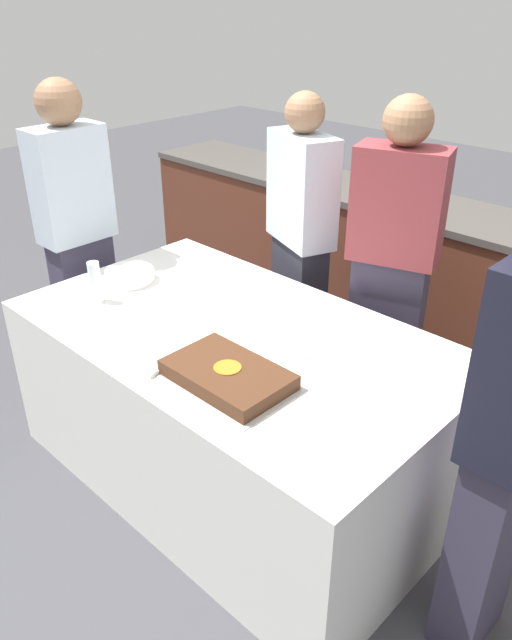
{
  "coord_description": "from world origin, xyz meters",
  "views": [
    {
      "loc": [
        1.64,
        -1.57,
        2.07
      ],
      "look_at": [
        0.13,
        0.0,
        0.88
      ],
      "focal_mm": 35.0,
      "sensor_mm": 36.0,
      "label": 1
    }
  ],
  "objects_px": {
    "person_seated_right": "(511,435)",
    "person_cutting_cake": "(391,273)",
    "cake": "(228,375)",
    "person_seated_left": "(78,237)",
    "person_standing_back": "(300,249)",
    "plate_stack": "(130,275)",
    "wine_glass": "(94,275)"
  },
  "relations": [
    {
      "from": "person_seated_right",
      "to": "person_cutting_cake",
      "type": "bearing_deg",
      "value": -130.02
    },
    {
      "from": "cake",
      "to": "person_cutting_cake",
      "type": "xyz_separation_m",
      "value": [
        0.0,
        1.06,
        0.06
      ]
    },
    {
      "from": "person_seated_left",
      "to": "person_standing_back",
      "type": "bearing_deg",
      "value": -48.54
    },
    {
      "from": "person_standing_back",
      "to": "person_seated_left",
      "type": "bearing_deg",
      "value": 62.62
    },
    {
      "from": "person_cutting_cake",
      "to": "person_standing_back",
      "type": "height_order",
      "value": "person_cutting_cake"
    },
    {
      "from": "person_seated_left",
      "to": "person_seated_right",
      "type": "distance_m",
      "value": 2.35
    },
    {
      "from": "cake",
      "to": "plate_stack",
      "type": "height_order",
      "value": "cake"
    },
    {
      "from": "person_cutting_cake",
      "to": "wine_glass",
      "type": "bearing_deg",
      "value": 30.16
    },
    {
      "from": "person_seated_right",
      "to": "person_standing_back",
      "type": "bearing_deg",
      "value": -117.68
    },
    {
      "from": "plate_stack",
      "to": "wine_glass",
      "type": "height_order",
      "value": "wine_glass"
    },
    {
      "from": "person_seated_left",
      "to": "person_seated_right",
      "type": "height_order",
      "value": "person_seated_left"
    },
    {
      "from": "cake",
      "to": "person_seated_right",
      "type": "height_order",
      "value": "person_seated_right"
    },
    {
      "from": "plate_stack",
      "to": "person_cutting_cake",
      "type": "relative_size",
      "value": 0.14
    },
    {
      "from": "cake",
      "to": "plate_stack",
      "type": "bearing_deg",
      "value": 164.38
    },
    {
      "from": "person_seated_right",
      "to": "cake",
      "type": "bearing_deg",
      "value": -73.08
    },
    {
      "from": "plate_stack",
      "to": "person_seated_right",
      "type": "bearing_deg",
      "value": 0.24
    },
    {
      "from": "wine_glass",
      "to": "person_seated_left",
      "type": "bearing_deg",
      "value": 155.39
    },
    {
      "from": "wine_glass",
      "to": "cake",
      "type": "bearing_deg",
      "value": -2.49
    },
    {
      "from": "person_cutting_cake",
      "to": "person_seated_right",
      "type": "bearing_deg",
      "value": 121.8
    },
    {
      "from": "wine_glass",
      "to": "person_cutting_cake",
      "type": "relative_size",
      "value": 0.12
    },
    {
      "from": "person_cutting_cake",
      "to": "person_seated_right",
      "type": "relative_size",
      "value": 1.0
    },
    {
      "from": "plate_stack",
      "to": "person_seated_right",
      "type": "height_order",
      "value": "person_seated_right"
    },
    {
      "from": "wine_glass",
      "to": "plate_stack",
      "type": "bearing_deg",
      "value": 106.85
    },
    {
      "from": "person_cutting_cake",
      "to": "person_seated_left",
      "type": "bearing_deg",
      "value": 10.25
    },
    {
      "from": "plate_stack",
      "to": "person_seated_left",
      "type": "xyz_separation_m",
      "value": [
        -0.46,
        0.01,
        0.08
      ]
    },
    {
      "from": "wine_glass",
      "to": "person_cutting_cake",
      "type": "height_order",
      "value": "person_cutting_cake"
    },
    {
      "from": "plate_stack",
      "to": "wine_glass",
      "type": "distance_m",
      "value": 0.26
    },
    {
      "from": "wine_glass",
      "to": "person_cutting_cake",
      "type": "bearing_deg",
      "value": 48.34
    },
    {
      "from": "person_seated_left",
      "to": "person_standing_back",
      "type": "height_order",
      "value": "person_seated_left"
    },
    {
      "from": "plate_stack",
      "to": "person_standing_back",
      "type": "distance_m",
      "value": 0.89
    },
    {
      "from": "plate_stack",
      "to": "wine_glass",
      "type": "xyz_separation_m",
      "value": [
        0.07,
        -0.23,
        0.1
      ]
    },
    {
      "from": "plate_stack",
      "to": "person_seated_left",
      "type": "relative_size",
      "value": 0.14
    }
  ]
}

